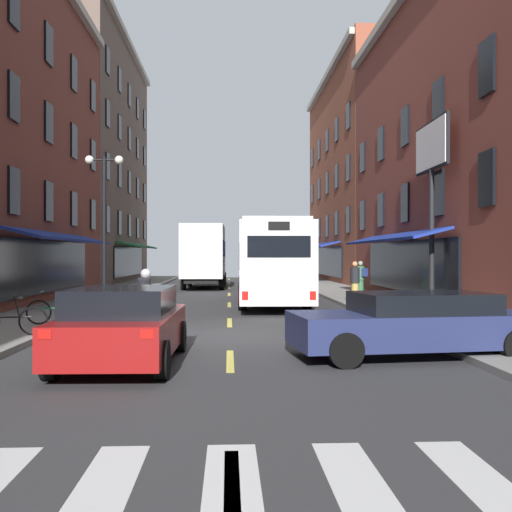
{
  "coord_description": "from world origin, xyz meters",
  "views": [
    {
      "loc": [
        -0.03,
        -14.96,
        2.0
      ],
      "look_at": [
        1.02,
        8.15,
        1.97
      ],
      "focal_mm": 42.41,
      "sensor_mm": 36.0,
      "label": 1
    }
  ],
  "objects_px": {
    "box_truck": "(205,256)",
    "sedan_mid": "(209,272)",
    "transit_bus": "(270,262)",
    "pedestrian_rear": "(355,282)",
    "motorcycle_rider": "(146,306)",
    "street_lamp_twin": "(104,223)",
    "sedan_near": "(415,323)",
    "sedan_far": "(123,325)",
    "pedestrian_near": "(361,278)",
    "bicycle_near": "(59,311)",
    "billboard_sign": "(432,164)",
    "bicycle_mid": "(9,320)"
  },
  "relations": [
    {
      "from": "box_truck",
      "to": "motorcycle_rider",
      "type": "bearing_deg",
      "value": -91.77
    },
    {
      "from": "billboard_sign",
      "to": "motorcycle_rider",
      "type": "xyz_separation_m",
      "value": [
        -9.19,
        -5.29,
        -4.46
      ]
    },
    {
      "from": "bicycle_mid",
      "to": "box_truck",
      "type": "bearing_deg",
      "value": 80.88
    },
    {
      "from": "transit_bus",
      "to": "bicycle_mid",
      "type": "relative_size",
      "value": 7.15
    },
    {
      "from": "sedan_near",
      "to": "motorcycle_rider",
      "type": "height_order",
      "value": "motorcycle_rider"
    },
    {
      "from": "sedan_near",
      "to": "sedan_far",
      "type": "bearing_deg",
      "value": -174.46
    },
    {
      "from": "sedan_far",
      "to": "bicycle_mid",
      "type": "distance_m",
      "value": 4.38
    },
    {
      "from": "transit_bus",
      "to": "motorcycle_rider",
      "type": "bearing_deg",
      "value": -111.01
    },
    {
      "from": "billboard_sign",
      "to": "box_truck",
      "type": "relative_size",
      "value": 0.89
    },
    {
      "from": "transit_bus",
      "to": "pedestrian_near",
      "type": "distance_m",
      "value": 4.27
    },
    {
      "from": "pedestrian_near",
      "to": "pedestrian_rear",
      "type": "bearing_deg",
      "value": -144.54
    },
    {
      "from": "billboard_sign",
      "to": "sedan_near",
      "type": "relative_size",
      "value": 1.33
    },
    {
      "from": "pedestrian_near",
      "to": "street_lamp_twin",
      "type": "distance_m",
      "value": 11.33
    },
    {
      "from": "transit_bus",
      "to": "motorcycle_rider",
      "type": "xyz_separation_m",
      "value": [
        -3.85,
        -10.04,
        -1.03
      ]
    },
    {
      "from": "bicycle_near",
      "to": "pedestrian_rear",
      "type": "bearing_deg",
      "value": 35.65
    },
    {
      "from": "billboard_sign",
      "to": "pedestrian_rear",
      "type": "bearing_deg",
      "value": 129.26
    },
    {
      "from": "pedestrian_near",
      "to": "box_truck",
      "type": "bearing_deg",
      "value": 87.67
    },
    {
      "from": "sedan_far",
      "to": "pedestrian_rear",
      "type": "relative_size",
      "value": 2.66
    },
    {
      "from": "transit_bus",
      "to": "sedan_near",
      "type": "distance_m",
      "value": 14.0
    },
    {
      "from": "transit_bus",
      "to": "street_lamp_twin",
      "type": "bearing_deg",
      "value": -157.06
    },
    {
      "from": "bicycle_mid",
      "to": "sedan_mid",
      "type": "bearing_deg",
      "value": 84.08
    },
    {
      "from": "bicycle_near",
      "to": "billboard_sign",
      "type": "bearing_deg",
      "value": 19.79
    },
    {
      "from": "pedestrian_near",
      "to": "sedan_far",
      "type": "bearing_deg",
      "value": -154.87
    },
    {
      "from": "sedan_mid",
      "to": "sedan_far",
      "type": "distance_m",
      "value": 36.65
    },
    {
      "from": "box_truck",
      "to": "sedan_mid",
      "type": "height_order",
      "value": "box_truck"
    },
    {
      "from": "box_truck",
      "to": "sedan_far",
      "type": "height_order",
      "value": "box_truck"
    },
    {
      "from": "sedan_far",
      "to": "motorcycle_rider",
      "type": "bearing_deg",
      "value": 92.42
    },
    {
      "from": "box_truck",
      "to": "motorcycle_rider",
      "type": "relative_size",
      "value": 3.56
    },
    {
      "from": "pedestrian_rear",
      "to": "street_lamp_twin",
      "type": "relative_size",
      "value": 0.29
    },
    {
      "from": "box_truck",
      "to": "sedan_mid",
      "type": "xyz_separation_m",
      "value": [
        -0.12,
        11.15,
        -1.23
      ]
    },
    {
      "from": "bicycle_near",
      "to": "sedan_mid",
      "type": "bearing_deg",
      "value": 84.5
    },
    {
      "from": "bicycle_mid",
      "to": "street_lamp_twin",
      "type": "xyz_separation_m",
      "value": [
        0.41,
        8.61,
        2.72
      ]
    },
    {
      "from": "pedestrian_rear",
      "to": "street_lamp_twin",
      "type": "bearing_deg",
      "value": -79.43
    },
    {
      "from": "pedestrian_near",
      "to": "street_lamp_twin",
      "type": "bearing_deg",
      "value": 161.23
    },
    {
      "from": "box_truck",
      "to": "sedan_mid",
      "type": "relative_size",
      "value": 1.67
    },
    {
      "from": "motorcycle_rider",
      "to": "bicycle_mid",
      "type": "relative_size",
      "value": 1.22
    },
    {
      "from": "motorcycle_rider",
      "to": "pedestrian_rear",
      "type": "relative_size",
      "value": 1.28
    },
    {
      "from": "sedan_near",
      "to": "sedan_far",
      "type": "xyz_separation_m",
      "value": [
        -5.58,
        -0.54,
        0.05
      ]
    },
    {
      "from": "billboard_sign",
      "to": "pedestrian_near",
      "type": "height_order",
      "value": "billboard_sign"
    },
    {
      "from": "transit_bus",
      "to": "pedestrian_rear",
      "type": "distance_m",
      "value": 3.9
    },
    {
      "from": "box_truck",
      "to": "bicycle_near",
      "type": "bearing_deg",
      "value": -98.86
    },
    {
      "from": "box_truck",
      "to": "pedestrian_near",
      "type": "distance_m",
      "value": 12.56
    },
    {
      "from": "billboard_sign",
      "to": "motorcycle_rider",
      "type": "bearing_deg",
      "value": -150.06
    },
    {
      "from": "motorcycle_rider",
      "to": "street_lamp_twin",
      "type": "height_order",
      "value": "street_lamp_twin"
    },
    {
      "from": "billboard_sign",
      "to": "sedan_far",
      "type": "height_order",
      "value": "billboard_sign"
    },
    {
      "from": "box_truck",
      "to": "sedan_far",
      "type": "bearing_deg",
      "value": -91.06
    },
    {
      "from": "bicycle_near",
      "to": "transit_bus",
      "type": "bearing_deg",
      "value": 54.71
    },
    {
      "from": "motorcycle_rider",
      "to": "pedestrian_rear",
      "type": "height_order",
      "value": "pedestrian_rear"
    },
    {
      "from": "motorcycle_rider",
      "to": "box_truck",
      "type": "bearing_deg",
      "value": 88.23
    },
    {
      "from": "box_truck",
      "to": "bicycle_near",
      "type": "distance_m",
      "value": 20.36
    }
  ]
}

